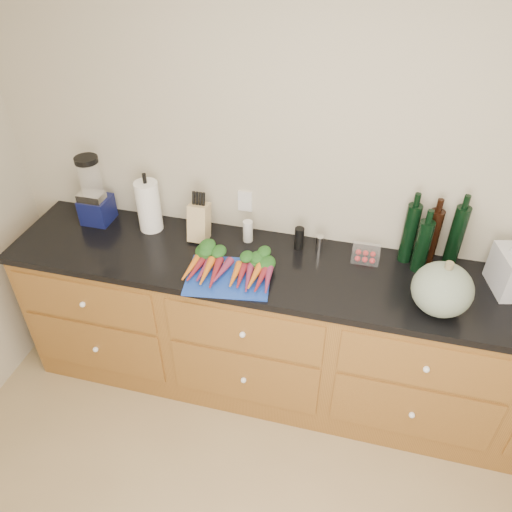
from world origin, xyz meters
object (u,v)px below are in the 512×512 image
(blender_appliance, at_px, (94,194))
(paper_towel, at_px, (149,206))
(knife_block, at_px, (199,222))
(carrots, at_px, (231,267))
(tomato_box, at_px, (366,254))
(cutting_board, at_px, (229,277))
(squash, at_px, (442,289))

(blender_appliance, relative_size, paper_towel, 1.37)
(knife_block, bearing_deg, blender_appliance, 178.40)
(carrots, distance_m, tomato_box, 0.72)
(carrots, relative_size, tomato_box, 3.10)
(cutting_board, bearing_deg, paper_towel, 150.30)
(squash, bearing_deg, paper_towel, 169.31)
(carrots, height_order, knife_block, knife_block)
(cutting_board, bearing_deg, carrots, 90.00)
(paper_towel, height_order, knife_block, paper_towel)
(blender_appliance, bearing_deg, cutting_board, -19.53)
(cutting_board, height_order, paper_towel, paper_towel)
(knife_block, distance_m, tomato_box, 0.92)
(carrots, height_order, paper_towel, paper_towel)
(carrots, distance_m, paper_towel, 0.64)
(squash, xyz_separation_m, knife_block, (-1.27, 0.28, -0.02))
(paper_towel, height_order, tomato_box, paper_towel)
(carrots, height_order, tomato_box, carrots)
(blender_appliance, height_order, knife_block, blender_appliance)
(cutting_board, relative_size, blender_appliance, 1.03)
(squash, distance_m, paper_towel, 1.61)
(cutting_board, height_order, blender_appliance, blender_appliance)
(cutting_board, height_order, knife_block, knife_block)
(blender_appliance, bearing_deg, tomato_box, 0.45)
(cutting_board, distance_m, tomato_box, 0.74)
(carrots, relative_size, knife_block, 2.14)
(paper_towel, bearing_deg, carrots, -26.27)
(blender_appliance, distance_m, knife_block, 0.64)
(carrots, height_order, blender_appliance, blender_appliance)
(squash, height_order, blender_appliance, blender_appliance)
(cutting_board, xyz_separation_m, knife_block, (-0.26, 0.30, 0.10))
(squash, distance_m, tomato_box, 0.48)
(blender_appliance, distance_m, tomato_box, 1.56)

